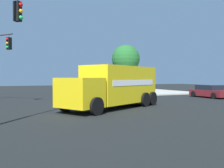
{
  "coord_description": "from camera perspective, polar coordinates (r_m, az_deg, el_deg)",
  "views": [
    {
      "loc": [
        5.92,
        16.77,
        2.06
      ],
      "look_at": [
        -1.22,
        1.11,
        1.62
      ],
      "focal_mm": 39.8,
      "sensor_mm": 36.0,
      "label": 1
    }
  ],
  "objects": [
    {
      "name": "ground_plane",
      "position": [
        17.91,
        -5.05,
        -5.15
      ],
      "size": [
        100.0,
        100.0,
        0.0
      ],
      "primitive_type": "plane",
      "color": "black"
    },
    {
      "name": "shade_tree_near",
      "position": [
        38.56,
        3.17,
        5.76
      ],
      "size": [
        4.32,
        4.32,
        6.99
      ],
      "color": "brown",
      "rests_on": "sidewalk_corner_near"
    },
    {
      "name": "sedan_maroon",
      "position": [
        27.57,
        21.54,
        -1.62
      ],
      "size": [
        2.12,
        4.34,
        1.31
      ],
      "color": "maroon",
      "rests_on": "ground"
    },
    {
      "name": "picket_fence_run",
      "position": [
        39.32,
        3.52,
        -0.64
      ],
      "size": [
        4.96,
        0.05,
        0.95
      ],
      "color": "silver",
      "rests_on": "sidewalk_corner_near"
    },
    {
      "name": "pedestrian_near_corner",
      "position": [
        34.74,
        7.01,
        -0.2
      ],
      "size": [
        0.43,
        0.39,
        1.62
      ],
      "color": "gray",
      "rests_on": "sidewalk_corner_near"
    },
    {
      "name": "delivery_truck",
      "position": [
        16.82,
        0.51,
        -0.5
      ],
      "size": [
        8.12,
        5.93,
        2.84
      ],
      "color": "yellow",
      "rests_on": "ground"
    },
    {
      "name": "sidewalk_corner_near",
      "position": [
        34.7,
        7.69,
        -1.84
      ],
      "size": [
        11.22,
        11.22,
        0.14
      ],
      "primitive_type": "cube",
      "color": "#B2ADA0",
      "rests_on": "ground"
    }
  ]
}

